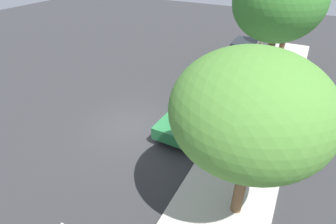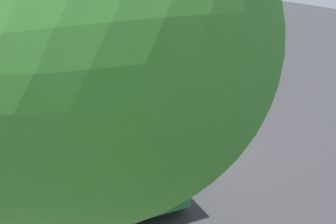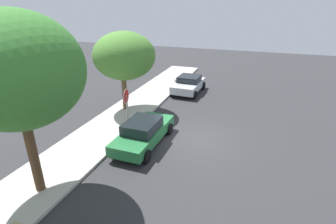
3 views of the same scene
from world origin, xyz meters
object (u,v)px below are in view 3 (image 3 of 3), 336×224
Objects in this scene: parked_car_silver at (189,84)px; street_tree_far at (17,71)px; stop_sign at (127,102)px; parked_car_green at (143,132)px; street_tree_near_corner at (124,56)px; fire_hydrant at (176,83)px.

street_tree_far is (-13.98, 2.13, 4.20)m from parked_car_silver.
parked_car_green is (-1.18, -1.54, -1.05)m from stop_sign.
fire_hydrant is (6.38, -1.46, -3.43)m from street_tree_near_corner.
stop_sign reaches higher than parked_car_green.
street_tree_near_corner is 7.39m from fire_hydrant.
stop_sign is 8.18m from parked_car_silver.
parked_car_green is at bearing -179.68° from parked_car_silver.
parked_car_silver is 0.73× the size of street_tree_near_corner.
stop_sign is 0.65× the size of parked_car_silver.
parked_car_silver is (9.16, 0.05, -0.00)m from parked_car_green.
street_tree_near_corner is at bearing 150.57° from parked_car_silver.
parked_car_green is 6.75m from street_tree_far.
fire_hydrant is (10.31, 1.55, -0.35)m from parked_car_green.
street_tree_near_corner is (-5.24, 2.95, 3.08)m from parked_car_silver.
stop_sign is 2.21m from parked_car_green.
parked_car_green is 0.66× the size of street_tree_far.
fire_hydrant is at bearing 0.04° from stop_sign.
street_tree_near_corner reaches higher than parked_car_green.
street_tree_far is at bearing 171.32° from parked_car_silver.
fire_hydrant is at bearing -12.87° from street_tree_near_corner.
stop_sign reaches higher than parked_car_silver.
street_tree_near_corner is 7.48× the size of fire_hydrant.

